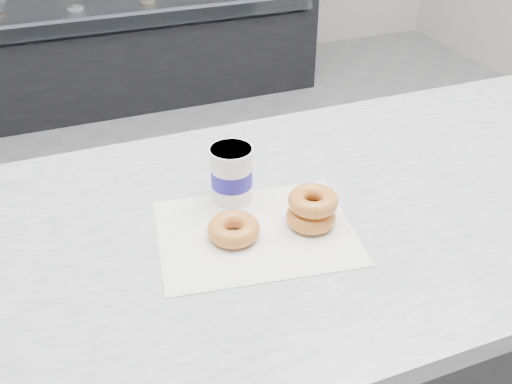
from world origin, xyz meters
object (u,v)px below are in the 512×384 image
display_case (110,16)px  coffee_cup (232,174)px  counter (303,366)px  donut_stack (312,209)px  donut_single (234,229)px

display_case → coffee_cup: 2.68m
counter → donut_stack: 0.48m
donut_stack → coffee_cup: 0.17m
display_case → coffee_cup: size_ratio=21.75×
coffee_cup → display_case: bearing=82.3°
counter → coffee_cup: size_ratio=27.73×
counter → display_case: size_ratio=1.28×
display_case → coffee_cup: display_case is taller
counter → display_case: display_case is taller
donut_single → coffee_cup: bearing=72.2°
coffee_cup → donut_stack: bearing=-54.6°
display_case → donut_stack: (-0.03, -2.76, 0.44)m
counter → donut_single: bearing=-170.4°
donut_single → donut_stack: (0.14, -0.01, 0.02)m
display_case → coffee_cup: (-0.13, -2.64, 0.47)m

